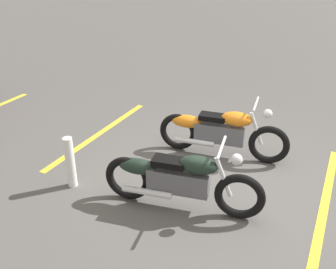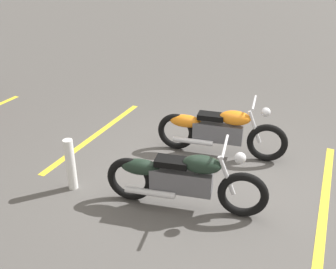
% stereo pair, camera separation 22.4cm
% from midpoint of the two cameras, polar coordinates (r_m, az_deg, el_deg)
% --- Properties ---
extents(ground_plane, '(60.00, 60.00, 0.00)m').
position_cam_midpoint_polar(ground_plane, '(6.01, 7.51, -6.79)').
color(ground_plane, '#514F4C').
extents(motorcycle_bright_foreground, '(2.23, 0.62, 1.04)m').
position_cam_midpoint_polar(motorcycle_bright_foreground, '(6.51, 8.61, 0.52)').
color(motorcycle_bright_foreground, black).
rests_on(motorcycle_bright_foreground, ground).
extents(motorcycle_dark_foreground, '(2.23, 0.65, 1.04)m').
position_cam_midpoint_polar(motorcycle_dark_foreground, '(5.15, 2.69, -6.62)').
color(motorcycle_dark_foreground, black).
rests_on(motorcycle_dark_foreground, ground).
extents(bollard_post, '(0.14, 0.14, 0.81)m').
position_cam_midpoint_polar(bollard_post, '(5.78, -13.34, -4.10)').
color(bollard_post, white).
rests_on(bollard_post, ground).
extents(parking_stripe_near, '(0.28, 3.20, 0.01)m').
position_cam_midpoint_polar(parking_stripe_near, '(5.99, 23.47, -9.11)').
color(parking_stripe_near, yellow).
rests_on(parking_stripe_near, ground).
extents(parking_stripe_mid, '(0.28, 3.20, 0.01)m').
position_cam_midpoint_polar(parking_stripe_mid, '(7.50, -9.32, 0.19)').
color(parking_stripe_mid, yellow).
rests_on(parking_stripe_mid, ground).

